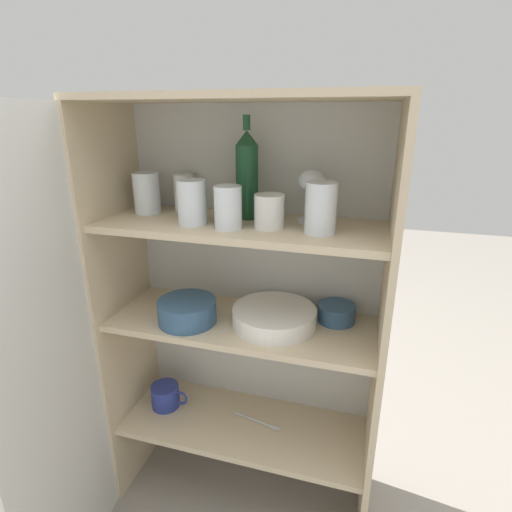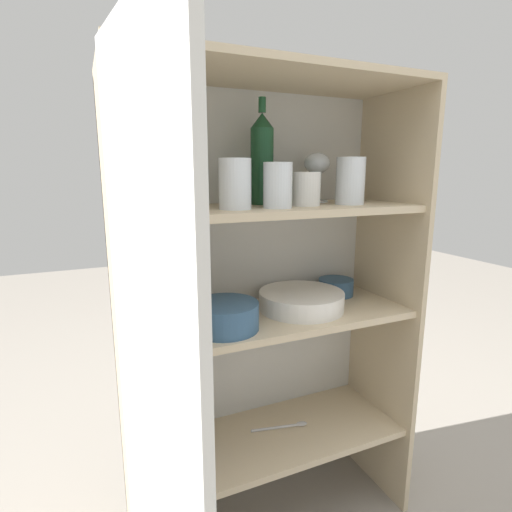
% 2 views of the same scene
% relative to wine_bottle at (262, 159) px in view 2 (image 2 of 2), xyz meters
% --- Properties ---
extents(cupboard_back_panel, '(0.84, 0.02, 1.31)m').
position_rel_wine_bottle_xyz_m(cupboard_back_panel, '(0.00, 0.09, -0.46)').
color(cupboard_back_panel, silver).
rests_on(cupboard_back_panel, ground_plane).
extents(cupboard_side_left, '(0.02, 0.34, 1.31)m').
position_rel_wine_bottle_xyz_m(cupboard_side_left, '(-0.41, -0.07, -0.46)').
color(cupboard_side_left, '#CCB793').
rests_on(cupboard_side_left, ground_plane).
extents(cupboard_side_right, '(0.02, 0.34, 1.31)m').
position_rel_wine_bottle_xyz_m(cupboard_side_right, '(0.41, -0.07, -0.46)').
color(cupboard_side_right, '#CCB793').
rests_on(cupboard_side_right, ground_plane).
extents(cupboard_top_panel, '(0.84, 0.34, 0.02)m').
position_rel_wine_bottle_xyz_m(cupboard_top_panel, '(0.00, -0.07, 0.20)').
color(cupboard_top_panel, '#CCB793').
rests_on(cupboard_top_panel, cupboard_side_left).
extents(shelf_board_lower, '(0.80, 0.30, 0.02)m').
position_rel_wine_bottle_xyz_m(shelf_board_lower, '(0.00, -0.07, -0.84)').
color(shelf_board_lower, beige).
extents(shelf_board_middle, '(0.80, 0.30, 0.02)m').
position_rel_wine_bottle_xyz_m(shelf_board_middle, '(0.00, -0.07, -0.45)').
color(shelf_board_middle, beige).
extents(shelf_board_upper, '(0.80, 0.30, 0.02)m').
position_rel_wine_bottle_xyz_m(shelf_board_upper, '(0.00, -0.07, -0.14)').
color(shelf_board_upper, beige).
extents(cupboard_door, '(0.07, 0.42, 1.31)m').
position_rel_wine_bottle_xyz_m(cupboard_door, '(-0.39, -0.44, -0.46)').
color(cupboard_door, silver).
rests_on(cupboard_door, ground_plane).
extents(tumbler_glass_0, '(0.08, 0.08, 0.09)m').
position_rel_wine_bottle_xyz_m(tumbler_glass_0, '(0.09, -0.09, -0.08)').
color(tumbler_glass_0, white).
rests_on(tumbler_glass_0, shelf_board_upper).
extents(tumbler_glass_1, '(0.08, 0.08, 0.12)m').
position_rel_wine_bottle_xyz_m(tumbler_glass_1, '(-0.31, -0.03, -0.06)').
color(tumbler_glass_1, white).
rests_on(tumbler_glass_1, shelf_board_upper).
extents(tumbler_glass_2, '(0.08, 0.08, 0.13)m').
position_rel_wine_bottle_xyz_m(tumbler_glass_2, '(0.23, -0.10, -0.06)').
color(tumbler_glass_2, white).
rests_on(tumbler_glass_2, shelf_board_upper).
extents(tumbler_glass_3, '(0.07, 0.07, 0.11)m').
position_rel_wine_bottle_xyz_m(tumbler_glass_3, '(-0.22, 0.04, -0.07)').
color(tumbler_glass_3, white).
rests_on(tumbler_glass_3, shelf_board_upper).
extents(tumbler_glass_4, '(0.08, 0.08, 0.12)m').
position_rel_wine_bottle_xyz_m(tumbler_glass_4, '(-0.12, -0.11, -0.07)').
color(tumbler_glass_4, white).
rests_on(tumbler_glass_4, shelf_board_upper).
extents(tumbler_glass_5, '(0.07, 0.07, 0.11)m').
position_rel_wine_bottle_xyz_m(tumbler_glass_5, '(-0.01, -0.13, -0.07)').
color(tumbler_glass_5, white).
rests_on(tumbler_glass_5, shelf_board_upper).
extents(wine_glass_0, '(0.08, 0.08, 0.15)m').
position_rel_wine_bottle_xyz_m(wine_glass_0, '(0.19, 0.01, -0.02)').
color(wine_glass_0, white).
rests_on(wine_glass_0, shelf_board_upper).
extents(wine_bottle, '(0.06, 0.06, 0.29)m').
position_rel_wine_bottle_xyz_m(wine_bottle, '(0.00, 0.00, 0.00)').
color(wine_bottle, '#194728').
rests_on(wine_bottle, shelf_board_upper).
extents(plate_stack_white, '(0.25, 0.25, 0.05)m').
position_rel_wine_bottle_xyz_m(plate_stack_white, '(0.10, -0.06, -0.41)').
color(plate_stack_white, white).
rests_on(plate_stack_white, shelf_board_middle).
extents(mixing_bowl_large, '(0.18, 0.18, 0.07)m').
position_rel_wine_bottle_xyz_m(mixing_bowl_large, '(-0.16, -0.12, -0.40)').
color(mixing_bowl_large, '#33567A').
rests_on(mixing_bowl_large, shelf_board_middle).
extents(serving_bowl_small, '(0.12, 0.12, 0.05)m').
position_rel_wine_bottle_xyz_m(serving_bowl_small, '(0.28, 0.02, -0.41)').
color(serving_bowl_small, '#33567A').
rests_on(serving_bowl_small, shelf_board_middle).
extents(coffee_mug_primary, '(0.14, 0.10, 0.08)m').
position_rel_wine_bottle_xyz_m(coffee_mug_primary, '(-0.29, -0.06, -0.79)').
color(coffee_mug_primary, '#283893').
rests_on(coffee_mug_primary, shelf_board_lower).
extents(serving_spoon, '(0.18, 0.05, 0.01)m').
position_rel_wine_bottle_xyz_m(serving_spoon, '(0.06, -0.05, -0.83)').
color(serving_spoon, silver).
rests_on(serving_spoon, shelf_board_lower).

